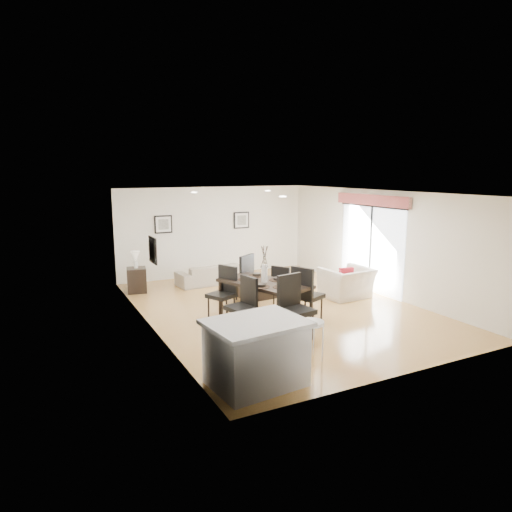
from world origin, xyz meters
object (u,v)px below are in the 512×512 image
dining_chair_wfar (224,289)px  side_table (137,280)px  coffee_table (262,288)px  dining_table (264,286)px  dining_chair_efar (283,285)px  dining_chair_head (293,303)px  dining_chair_enear (305,291)px  dining_chair_wnear (244,301)px  bar_stool (312,328)px  armchair (347,283)px  kitchen_island (256,352)px  dining_chair_foot (242,277)px  sofa (211,274)px

dining_chair_wfar → side_table: size_ratio=1.73×
side_table → coffee_table: bearing=-34.7°
dining_table → dining_chair_efar: dining_chair_efar is taller
dining_chair_head → dining_chair_enear: bearing=34.0°
dining_chair_wnear → dining_chair_head: dining_chair_head is taller
dining_chair_efar → coffee_table: 1.20m
side_table → bar_stool: size_ratio=0.77×
dining_chair_enear → coffee_table: 2.18m
armchair → kitchen_island: 5.32m
bar_stool → dining_chair_efar: bearing=67.7°
coffee_table → bar_stool: bar_stool is taller
coffee_table → dining_chair_foot: bearing=-158.0°
armchair → coffee_table: size_ratio=1.07×
dining_chair_efar → coffee_table: bearing=-33.5°
sofa → dining_chair_wfar: bearing=69.9°
sofa → kitchen_island: (-1.67, -6.17, 0.22)m
sofa → dining_table: size_ratio=0.87×
dining_chair_wfar → dining_table: bearing=27.4°
dining_chair_wfar → coffee_table: 1.87m
armchair → dining_chair_foot: bearing=-17.9°
dining_chair_efar → dining_chair_head: (-0.74, -1.68, 0.11)m
dining_chair_wfar → dining_chair_head: 1.90m
dining_chair_wnear → dining_chair_efar: size_ratio=1.07×
sofa → dining_table: bearing=83.6°
dining_chair_efar → dining_chair_enear: bearing=148.1°
sofa → kitchen_island: size_ratio=1.26×
dining_chair_head → bar_stool: bearing=-120.2°
sofa → dining_chair_head: 4.74m
dining_chair_efar → dining_chair_wfar: bearing=55.7°
sofa → dining_chair_enear: 4.10m
sofa → dining_chair_efar: 3.12m
armchair → bar_stool: 4.59m
dining_chair_wfar → dining_chair_efar: (1.43, -0.09, -0.06)m
coffee_table → bar_stool: 4.50m
coffee_table → kitchen_island: size_ratio=0.72×
dining_chair_enear → dining_chair_foot: 1.89m
sofa → dining_chair_enear: dining_chair_enear is taller
dining_chair_efar → side_table: size_ratio=1.58×
dining_chair_enear → dining_chair_efar: 1.00m
dining_chair_enear → dining_chair_foot: size_ratio=0.99×
kitchen_island → dining_chair_foot: bearing=61.9°
dining_table → kitchen_island: kitchen_island is taller
dining_table → coffee_table: bearing=43.5°
coffee_table → side_table: (-2.75, 1.91, 0.11)m
dining_chair_foot → dining_chair_enear: bearing=78.4°
dining_chair_wnear → dining_chair_foot: size_ratio=0.91×
armchair → dining_chair_efar: size_ratio=1.14×
dining_chair_enear → kitchen_island: 3.10m
coffee_table → bar_stool: (-1.34, -4.27, 0.51)m
dining_chair_head → coffee_table: 2.97m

